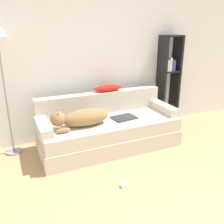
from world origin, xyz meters
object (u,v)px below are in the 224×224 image
Objects in this scene: laptop at (124,118)px; throw_pillow at (108,88)px; couch at (109,134)px; power_adapter at (123,186)px; bookshelf at (169,76)px; dog at (81,118)px.

throw_pillow is at bearing 96.71° from laptop.
couch is 5.44× the size of laptop.
couch is 32.65× the size of power_adapter.
dog is at bearing -164.27° from bookshelf.
laptop is 0.53m from throw_pillow.
bookshelf is 25.30× the size of power_adapter.
couch is 0.69m from throw_pillow.
dog is at bearing -173.28° from couch.
bookshelf is at bearing 18.58° from couch.
couch is 4.46× the size of throw_pillow.
couch is 0.99m from power_adapter.
dog is 12.83× the size of power_adapter.
dog is 1.75× the size of throw_pillow.
laptop is at bearing -156.78° from bookshelf.
bookshelf is (1.30, 0.44, 0.65)m from couch.
dog reaches higher than couch.
bookshelf is (1.73, 0.49, 0.32)m from dog.
bookshelf is 2.23m from power_adapter.
bookshelf is (1.07, 0.46, 0.42)m from laptop.
power_adapter is (-0.37, -1.29, -0.78)m from throw_pillow.
bookshelf is at bearing 15.73° from dog.
dog is (-0.43, -0.05, 0.33)m from couch.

